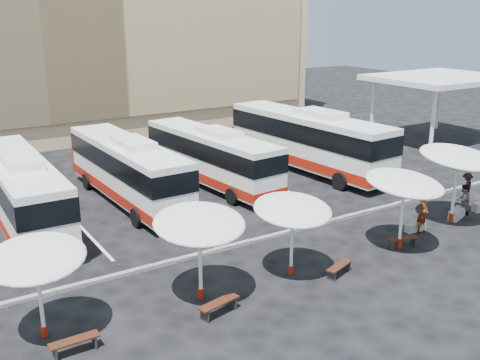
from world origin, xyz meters
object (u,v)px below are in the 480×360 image
sunshade_0 (36,258)px  bus_1 (127,168)px  wood_bench_1 (219,305)px  passenger_3 (466,187)px  conc_bench_0 (415,227)px  passenger_0 (422,213)px  conc_bench_1 (457,214)px  bus_0 (21,189)px  sunshade_1 (199,224)px  wood_bench_0 (75,342)px  bus_3 (308,139)px  sunshade_4 (458,158)px  passenger_1 (463,200)px  sunshade_3 (405,184)px  wood_bench_2 (339,267)px  bus_2 (211,155)px  wood_bench_3 (403,240)px  sunshade_2 (293,210)px

sunshade_0 → bus_1: bearing=56.7°
wood_bench_1 → passenger_3: size_ratio=1.03×
conc_bench_0 → passenger_0: size_ratio=0.56×
conc_bench_0 → conc_bench_1: conc_bench_1 is taller
bus_0 → bus_1: bus_0 is taller
sunshade_1 → wood_bench_0: (-4.96, -0.93, -2.60)m
bus_3 → wood_bench_1: bearing=-142.2°
sunshade_4 → passenger_0: sunshade_4 is taller
passenger_1 → sunshade_0: bearing=7.8°
sunshade_3 → passenger_0: bearing=18.1°
wood_bench_2 → passenger_1: passenger_1 is taller
wood_bench_2 → conc_bench_0: size_ratio=1.42×
sunshade_4 → wood_bench_1: size_ratio=2.74×
bus_2 → wood_bench_3: 13.10m
bus_3 → sunshade_0: 22.51m
wood_bench_3 → passenger_0: (2.13, 0.76, 0.60)m
bus_2 → passenger_0: bearing=-73.2°
wood_bench_1 → wood_bench_2: size_ratio=1.12×
bus_1 → wood_bench_0: bearing=-119.5°
sunshade_0 → passenger_3: size_ratio=2.52×
sunshade_4 → wood_bench_2: (-8.79, -1.46, -2.98)m
bus_1 → wood_bench_0: size_ratio=7.58×
passenger_1 → conc_bench_1: bearing=21.2°
wood_bench_1 → passenger_1: bearing=6.5°
bus_2 → wood_bench_1: bearing=-123.4°
sunshade_0 → conc_bench_1: size_ratio=3.10×
bus_2 → sunshade_4: 13.93m
sunshade_1 → sunshade_3: 9.70m
bus_3 → conc_bench_1: bus_3 is taller
conc_bench_0 → passenger_1: bearing=3.0°
wood_bench_1 → wood_bench_3: 9.92m
bus_0 → wood_bench_3: (13.80, -11.70, -1.57)m
sunshade_1 → conc_bench_0: bearing=1.1°
sunshade_2 → sunshade_3: sunshade_3 is taller
bus_0 → conc_bench_0: 19.14m
sunshade_1 → passenger_0: (12.00, 0.02, -2.01)m
wood_bench_0 → conc_bench_0: (16.79, 1.16, -0.16)m
passenger_1 → wood_bench_3: bearing=19.6°
sunshade_2 → bus_2: bearing=75.2°
sunshade_2 → conc_bench_0: 8.23m
sunshade_0 → wood_bench_1: bearing=-18.7°
wood_bench_2 → wood_bench_3: (4.28, 0.58, 0.00)m
bus_3 → passenger_3: bearing=-74.1°
passenger_1 → passenger_3: (2.10, 1.36, -0.03)m
bus_3 → wood_bench_3: 12.98m
conc_bench_1 → passenger_1: 0.84m
conc_bench_0 → passenger_3: (5.84, 1.55, 0.62)m
wood_bench_3 → wood_bench_0: bearing=-179.3°
sunshade_3 → sunshade_1: bearing=175.6°
sunshade_4 → wood_bench_1: sunshade_4 is taller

